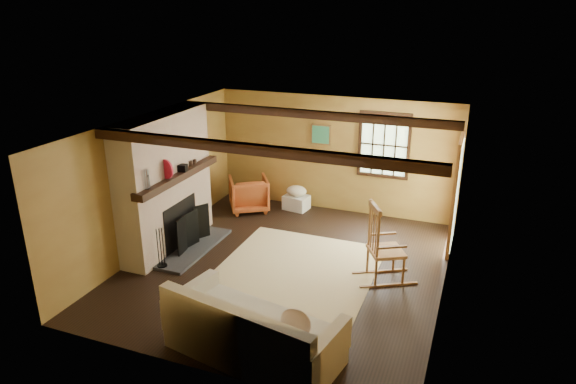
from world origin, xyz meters
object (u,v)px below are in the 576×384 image
at_px(rocking_chair, 383,248).
at_px(laundry_basket, 296,202).
at_px(sofa, 252,335).
at_px(fireplace, 167,188).
at_px(armchair, 249,194).

xyz_separation_m(rocking_chair, laundry_basket, (-2.29, 2.29, -0.39)).
bearing_deg(sofa, laundry_basket, 114.88).
distance_m(fireplace, laundry_basket, 3.03).
distance_m(sofa, laundry_basket, 4.91).
bearing_deg(laundry_basket, armchair, -156.39).
bearing_deg(armchair, sofa, 83.14).
bearing_deg(armchair, laundry_basket, 171.11).
distance_m(laundry_basket, armchair, 1.02).
bearing_deg(fireplace, laundry_basket, 58.58).
bearing_deg(rocking_chair, armchair, 29.92).
height_order(fireplace, laundry_basket, fireplace).
height_order(rocking_chair, laundry_basket, rocking_chair).
relative_size(fireplace, rocking_chair, 1.87).
bearing_deg(sofa, armchair, 126.64).
xyz_separation_m(sofa, laundry_basket, (-1.18, 4.77, -0.16)).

